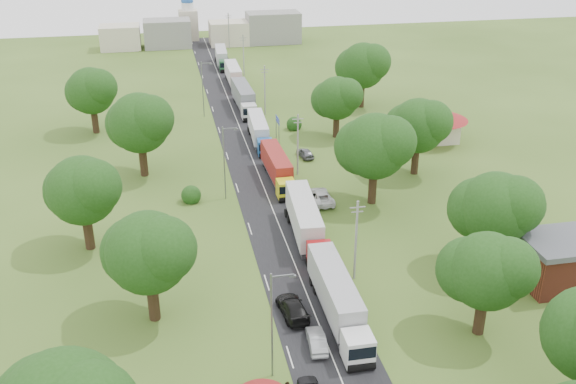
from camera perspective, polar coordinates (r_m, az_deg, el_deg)
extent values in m
plane|color=#38531B|center=(72.58, 0.11, -5.22)|extent=(260.00, 260.00, 0.00)
cube|color=black|center=(90.14, -2.43, 1.07)|extent=(8.00, 200.00, 0.04)
cylinder|color=slate|center=(102.86, -0.81, 5.38)|extent=(0.12, 0.12, 4.00)
cylinder|color=slate|center=(105.08, -1.06, 5.81)|extent=(0.12, 0.12, 4.00)
cube|color=navy|center=(103.45, -0.94, 6.43)|extent=(0.06, 3.00, 1.00)
cube|color=silver|center=(103.45, -0.94, 6.43)|extent=(0.07, 3.10, 0.06)
cylinder|color=gray|center=(65.70, 6.05, -4.34)|extent=(0.24, 0.24, 9.00)
cube|color=gray|center=(63.93, 6.21, -1.37)|extent=(1.60, 0.10, 0.10)
cube|color=gray|center=(64.15, 6.19, -1.77)|extent=(1.20, 0.10, 0.10)
cylinder|color=gray|center=(90.27, 0.87, 4.21)|extent=(0.24, 0.24, 9.00)
cube|color=gray|center=(89.00, 0.89, 6.50)|extent=(1.60, 0.10, 0.10)
cube|color=gray|center=(89.16, 0.89, 6.20)|extent=(1.20, 0.10, 0.10)
cylinder|color=gray|center=(116.41, -2.08, 9.01)|extent=(0.24, 0.24, 9.00)
cube|color=gray|center=(115.42, -2.10, 10.83)|extent=(1.60, 0.10, 0.10)
cube|color=gray|center=(115.54, -2.10, 10.59)|extent=(1.20, 0.10, 0.10)
cylinder|color=gray|center=(143.25, -3.97, 12.02)|extent=(0.24, 0.24, 9.00)
cube|color=gray|center=(142.45, -4.02, 13.51)|extent=(1.60, 0.10, 0.10)
cube|color=gray|center=(142.55, -4.01, 13.31)|extent=(1.20, 0.10, 0.10)
cylinder|color=gray|center=(170.46, -5.29, 14.07)|extent=(0.24, 0.24, 9.00)
cube|color=gray|center=(169.79, -5.34, 15.33)|extent=(1.60, 0.10, 0.10)
cube|color=gray|center=(169.87, -5.33, 15.16)|extent=(1.20, 0.10, 0.10)
cylinder|color=slate|center=(52.56, -1.45, -11.88)|extent=(0.16, 0.16, 10.00)
cube|color=slate|center=(50.01, -0.49, -7.45)|extent=(1.80, 0.10, 0.10)
cube|color=slate|center=(50.23, 0.42, -7.50)|extent=(0.50, 0.22, 0.15)
cylinder|color=slate|center=(83.00, -5.69, 2.54)|extent=(0.16, 0.16, 10.00)
cube|color=slate|center=(81.41, -5.20, 5.65)|extent=(1.80, 0.10, 0.10)
cube|color=slate|center=(81.54, -4.63, 5.59)|extent=(0.50, 0.22, 0.15)
cylinder|color=slate|center=(116.04, -7.59, 9.01)|extent=(0.16, 0.16, 10.00)
cube|color=slate|center=(114.91, -7.27, 11.30)|extent=(1.80, 0.10, 0.10)
cube|color=slate|center=(115.00, -6.86, 11.26)|extent=(0.50, 0.22, 0.15)
cylinder|color=#382616|center=(61.56, 16.72, -10.43)|extent=(1.04, 1.04, 3.85)
sphere|color=#183C10|center=(59.06, 17.27, -6.72)|extent=(7.00, 7.00, 7.00)
sphere|color=#183C10|center=(58.53, 18.90, -6.42)|extent=(5.50, 5.50, 5.50)
sphere|color=#183C10|center=(59.80, 15.82, -6.66)|extent=(6.00, 6.00, 6.00)
cylinder|color=#382616|center=(71.42, 17.44, -5.10)|extent=(1.08, 1.08, 4.20)
sphere|color=#183C10|center=(69.10, 17.98, -1.41)|extent=(7.70, 7.70, 7.70)
sphere|color=#183C10|center=(68.57, 19.50, -1.08)|extent=(6.05, 6.05, 6.05)
sphere|color=#183C10|center=(69.90, 16.61, -1.41)|extent=(6.60, 6.60, 6.60)
cylinder|color=#382616|center=(83.25, 7.52, 0.47)|extent=(1.12, 1.12, 4.55)
sphere|color=#183C10|center=(81.12, 7.74, 4.06)|extent=(8.40, 8.40, 8.40)
sphere|color=#183C10|center=(80.24, 9.07, 4.42)|extent=(6.60, 6.60, 6.60)
sphere|color=#183C10|center=(82.29, 6.59, 3.98)|extent=(7.20, 7.20, 7.20)
cylinder|color=#382616|center=(93.22, 11.23, 2.82)|extent=(1.08, 1.08, 4.20)
sphere|color=#183C10|center=(91.45, 11.50, 5.80)|extent=(7.70, 7.70, 7.70)
sphere|color=#183C10|center=(90.77, 12.61, 6.10)|extent=(6.05, 6.05, 6.05)
sphere|color=#183C10|center=(92.42, 10.52, 5.72)|extent=(6.60, 6.60, 6.60)
cylinder|color=#382616|center=(106.11, 4.30, 5.89)|extent=(1.04, 1.04, 3.85)
sphere|color=#183C10|center=(104.67, 4.38, 8.31)|extent=(7.00, 7.00, 7.00)
sphere|color=#183C10|center=(103.88, 5.22, 8.58)|extent=(5.50, 5.50, 5.50)
sphere|color=#183C10|center=(105.71, 3.67, 8.22)|extent=(6.00, 6.00, 6.00)
cylinder|color=#382616|center=(122.19, 6.55, 8.56)|extent=(1.12, 1.12, 4.55)
sphere|color=#183C10|center=(120.74, 6.68, 11.09)|extent=(8.40, 8.40, 8.40)
sphere|color=#183C10|center=(119.89, 7.57, 11.39)|extent=(6.60, 6.60, 6.60)
sphere|color=#183C10|center=(121.92, 5.90, 10.97)|extent=(7.20, 7.20, 7.20)
cylinder|color=#382616|center=(61.96, -11.89, -9.38)|extent=(1.08, 1.08, 4.20)
sphere|color=#183C10|center=(59.26, -12.32, -5.28)|extent=(7.70, 7.70, 7.70)
sphere|color=#183C10|center=(57.86, -11.03, -5.01)|extent=(6.05, 6.05, 6.05)
sphere|color=#183C10|center=(60.79, -13.31, -5.17)|extent=(6.60, 6.60, 6.60)
cylinder|color=#382616|center=(75.44, -17.32, -3.40)|extent=(1.08, 1.08, 4.20)
sphere|color=#183C10|center=(73.24, -17.82, 0.14)|extent=(7.70, 7.70, 7.70)
sphere|color=#183C10|center=(71.75, -16.90, 0.46)|extent=(6.05, 6.05, 6.05)
sphere|color=#183C10|center=(74.86, -18.51, 0.12)|extent=(6.60, 6.60, 6.60)
cylinder|color=#382616|center=(93.06, -12.74, 2.76)|extent=(1.12, 1.12, 4.55)
sphere|color=#183C10|center=(91.15, -13.07, 6.00)|extent=(8.40, 8.40, 8.40)
sphere|color=#183C10|center=(89.69, -12.17, 6.38)|extent=(6.60, 6.60, 6.60)
sphere|color=#183C10|center=(92.81, -13.76, 5.88)|extent=(7.20, 7.20, 7.20)
cylinder|color=#382616|center=(112.47, -16.78, 6.09)|extent=(1.08, 1.08, 4.20)
sphere|color=#183C10|center=(111.01, -17.11, 8.59)|extent=(7.70, 7.70, 7.70)
sphere|color=#183C10|center=(109.60, -16.49, 8.92)|extent=(6.05, 6.05, 6.05)
sphere|color=#183C10|center=(112.59, -17.58, 8.46)|extent=(6.60, 6.60, 6.60)
cube|color=maroon|center=(71.43, 23.20, -5.88)|extent=(8.00, 6.00, 4.60)
cube|color=#47494F|center=(70.22, 23.56, -4.05)|extent=(8.60, 6.60, 0.60)
cube|color=beige|center=(106.61, 12.85, 5.46)|extent=(7.00, 5.00, 4.00)
cone|color=maroon|center=(105.70, 13.00, 6.94)|extent=(10.08, 10.08, 1.80)
cube|color=gray|center=(174.62, -10.67, 13.68)|extent=(12.00, 8.00, 7.00)
cube|color=beige|center=(175.68, -5.29, 13.90)|extent=(10.00, 8.00, 6.00)
cube|color=gray|center=(177.16, -1.33, 14.41)|extent=(14.00, 8.00, 8.00)
cube|color=beige|center=(174.95, -14.68, 13.17)|extent=(10.00, 8.00, 6.00)
cube|color=beige|center=(182.57, -8.82, 14.46)|extent=(5.00, 5.00, 8.00)
cylinder|color=silver|center=(181.75, -8.93, 16.00)|extent=(3.20, 3.20, 2.00)
sphere|color=#2659B2|center=(181.51, -8.96, 16.50)|extent=(3.40, 3.40, 3.40)
cube|color=white|center=(56.21, 6.22, -13.59)|extent=(2.52, 2.52, 2.59)
cube|color=black|center=(55.06, 6.64, -14.09)|extent=(2.39, 0.05, 1.14)
cube|color=slate|center=(55.99, 6.55, -15.16)|extent=(2.28, 0.27, 0.36)
cube|color=slate|center=(62.25, 4.20, -10.14)|extent=(2.51, 11.96, 0.31)
cube|color=#A1A1A5|center=(61.44, 4.18, -8.55)|extent=(2.72, 12.27, 3.11)
cylinder|color=black|center=(56.21, 6.46, -15.04)|extent=(2.44, 1.04, 1.04)
cylinder|color=black|center=(57.58, 5.89, -13.88)|extent=(2.44, 1.04, 1.04)
cylinder|color=black|center=(65.28, 3.35, -8.53)|extent=(2.44, 1.04, 1.04)
cylinder|color=black|center=(66.54, 3.01, -7.81)|extent=(2.44, 1.04, 1.04)
cube|color=maroon|center=(68.31, 2.85, -5.74)|extent=(2.74, 2.74, 2.67)
cube|color=black|center=(67.04, 3.13, -6.02)|extent=(2.45, 0.19, 1.17)
cube|color=slate|center=(67.85, 3.09, -7.03)|extent=(2.36, 0.41, 0.37)
cube|color=slate|center=(75.04, 1.46, -3.44)|extent=(3.30, 12.42, 0.32)
cube|color=silver|center=(74.43, 1.42, -2.03)|extent=(3.54, 12.76, 3.20)
cylinder|color=black|center=(68.10, 3.03, -6.95)|extent=(2.51, 1.07, 1.07)
cylinder|color=black|center=(69.68, 2.64, -6.14)|extent=(2.51, 1.07, 1.07)
cylinder|color=black|center=(78.39, 0.85, -2.34)|extent=(2.51, 1.07, 1.07)
cylinder|color=black|center=(79.79, 0.61, -1.82)|extent=(2.51, 1.07, 1.07)
cube|color=yellow|center=(83.83, -0.18, 0.28)|extent=(2.34, 2.34, 2.38)
cube|color=black|center=(82.66, -0.03, 0.16)|extent=(2.19, 0.07, 1.05)
cube|color=slate|center=(83.26, -0.04, -0.63)|extent=(2.10, 0.30, 0.33)
cube|color=slate|center=(90.13, -1.01, 1.58)|extent=(2.45, 11.02, 0.29)
cube|color=maroon|center=(89.72, -1.05, 2.66)|extent=(2.65, 11.31, 2.86)
cylinder|color=black|center=(83.49, -0.07, -0.59)|extent=(2.24, 0.95, 0.95)
cylinder|color=black|center=(85.01, -0.30, -0.10)|extent=(2.24, 0.95, 0.95)
cylinder|color=black|center=(93.24, -1.38, 2.24)|extent=(2.24, 0.95, 0.95)
cylinder|color=black|center=(94.55, -1.54, 2.57)|extent=(2.24, 0.95, 0.95)
cube|color=#195399|center=(98.02, -2.05, 4.02)|extent=(2.36, 2.36, 2.35)
cube|color=black|center=(96.85, -1.94, 3.96)|extent=(2.16, 0.13, 1.03)
cube|color=slate|center=(97.37, -1.93, 3.28)|extent=(2.08, 0.35, 0.33)
cube|color=slate|center=(104.37, -2.64, 4.90)|extent=(2.69, 10.90, 0.28)
cube|color=silver|center=(104.06, -2.68, 5.82)|extent=(2.89, 11.19, 2.82)
cylinder|color=black|center=(97.60, -1.95, 3.30)|extent=(2.21, 0.94, 0.94)
cylinder|color=black|center=(99.15, -2.12, 3.65)|extent=(2.21, 0.94, 0.94)
cylinder|color=black|center=(107.51, -2.91, 5.37)|extent=(2.21, 0.94, 0.94)
cylinder|color=black|center=(108.82, -3.03, 5.61)|extent=(2.21, 0.94, 0.94)
cube|color=silver|center=(114.16, -3.49, 7.15)|extent=(2.59, 2.59, 2.63)
cube|color=black|center=(112.84, -3.40, 7.14)|extent=(2.42, 0.08, 1.16)
cube|color=slate|center=(113.34, -3.39, 6.46)|extent=(2.32, 0.31, 0.37)
cube|color=slate|center=(121.38, -3.98, 7.81)|extent=(2.74, 12.16, 0.32)
cube|color=slate|center=(121.13, -4.03, 8.71)|extent=(2.95, 12.49, 3.16)
cylinder|color=black|center=(113.61, -3.41, 6.48)|extent=(2.47, 1.05, 1.05)
cylinder|color=black|center=(115.39, -3.54, 6.77)|extent=(2.47, 1.05, 1.05)
cylinder|color=black|center=(124.95, -4.21, 8.19)|extent=(2.47, 1.05, 1.05)
cylinder|color=black|center=(126.45, -4.31, 8.39)|extent=(2.47, 1.05, 1.05)
cube|color=#9D2718|center=(130.64, -4.50, 9.38)|extent=(2.37, 2.37, 2.46)
cube|color=black|center=(129.41, -4.44, 9.39)|extent=(2.26, 0.03, 1.08)
cube|color=slate|center=(129.83, -4.42, 8.83)|extent=(2.16, 0.26, 0.34)
cube|color=slate|center=(137.44, -4.86, 9.82)|extent=(2.33, 11.32, 0.29)
cube|color=silver|center=(137.27, -4.90, 10.56)|extent=(2.53, 11.62, 2.95)
cylinder|color=black|center=(130.07, -4.43, 8.84)|extent=(2.31, 0.98, 0.98)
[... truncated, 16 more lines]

